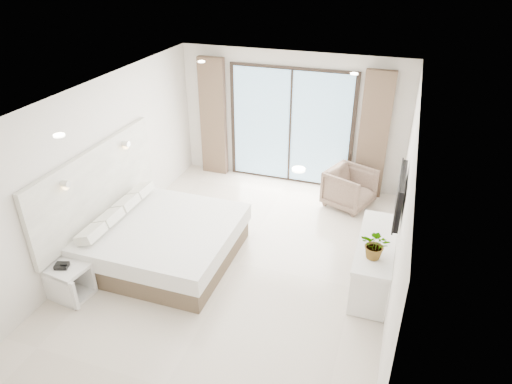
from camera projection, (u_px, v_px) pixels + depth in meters
ground at (239, 263)px, 7.23m from camera, size 6.20×6.20×0.00m
room_shell at (241, 153)px, 7.13m from camera, size 4.62×6.22×2.72m
bed at (163, 240)px, 7.22m from camera, size 2.22×2.11×0.76m
nightstand at (69, 281)px, 6.46m from camera, size 0.61×0.53×0.51m
phone at (62, 266)px, 6.31m from camera, size 0.21×0.19×0.06m
console_desk at (375, 253)px, 6.53m from camera, size 0.52×1.65×0.77m
plant at (376, 248)px, 6.01m from camera, size 0.45×0.49×0.33m
armchair at (350, 186)px, 8.65m from camera, size 0.99×1.01×0.82m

